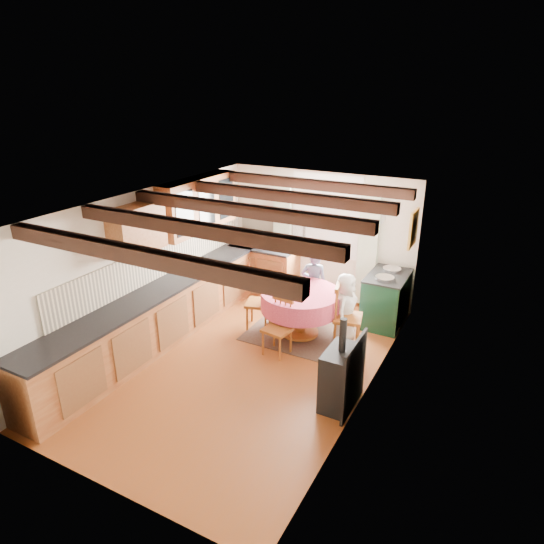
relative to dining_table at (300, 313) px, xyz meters
The scene contains 41 objects.
floor 1.22m from the dining_table, 108.14° to the right, with size 3.60×5.50×0.00m, color brown.
ceiling 2.32m from the dining_table, 108.14° to the right, with size 3.60×5.50×0.00m, color white.
wall_back 1.87m from the dining_table, 102.34° to the left, with size 3.60×0.00×2.40m, color silver.
wall_front 3.95m from the dining_table, 95.35° to the right, with size 3.60×0.00×2.40m, color silver.
wall_left 2.56m from the dining_table, 153.00° to the right, with size 0.00×5.50×2.40m, color silver.
wall_right 1.99m from the dining_table, 37.42° to the right, with size 0.00×5.50×2.40m, color silver.
beam_a 3.67m from the dining_table, 96.64° to the right, with size 3.60×0.16×0.16m, color black.
beam_b 2.87m from the dining_table, 99.74° to the right, with size 3.60×0.16×0.16m, color black.
beam_c 2.25m from the dining_table, 108.14° to the right, with size 3.60×0.16×0.16m, color black.
beam_d 1.96m from the dining_table, 164.33° to the right, with size 3.60×0.16×0.16m, color black.
beam_e 2.15m from the dining_table, 111.87° to the left, with size 3.60×0.16×0.16m, color black.
splash_left 2.43m from the dining_table, 159.48° to the right, with size 0.02×4.50×0.55m, color beige.
splash_back 2.27m from the dining_table, 129.88° to the left, with size 1.40×0.02×0.55m, color beige.
base_cabinet_left 2.16m from the dining_table, 149.38° to the right, with size 0.60×5.30×0.88m, color #A1673B.
base_cabinet_back 1.95m from the dining_table, 136.29° to the left, with size 1.30×0.60×0.88m, color #A1673B.
worktop_left 2.21m from the dining_table, 149.11° to the right, with size 0.64×5.30×0.04m, color black.
worktop_back 2.00m from the dining_table, 136.71° to the left, with size 1.30×0.64×0.04m, color black.
wall_cabinet_glass 2.53m from the dining_table, behind, with size 0.34×1.80×0.90m, color #A1673B.
wall_cabinet_solid 2.87m from the dining_table, 144.86° to the right, with size 0.34×0.90×0.70m, color #A1673B.
window_frame 2.05m from the dining_table, 99.07° to the left, with size 1.34×0.03×1.54m, color white.
window_pane 2.06m from the dining_table, 99.04° to the left, with size 1.20×0.01×1.40m, color white.
curtain_left 2.04m from the dining_table, 125.65° to the left, with size 0.35×0.10×2.10m, color silver.
curtain_right 1.80m from the dining_table, 69.17° to the left, with size 0.35×0.10×2.10m, color silver.
curtain_rod 2.40m from the dining_table, 99.56° to the left, with size 0.03×0.03×2.00m, color black.
wall_picture 2.27m from the dining_table, 40.39° to the left, with size 0.04×0.50×0.60m, color gold.
wall_plate 2.20m from the dining_table, 66.94° to the left, with size 0.30×0.30×0.02m, color silver.
rug 0.38m from the dining_table, ahead, with size 1.67×1.30×0.01m, color #473A2C.
dining_table is the anchor object (origin of this frame).
chair_near 0.71m from the dining_table, 94.83° to the right, with size 0.38×0.40×0.90m, color brown, non-canonical shape.
chair_left 0.74m from the dining_table, behind, with size 0.41×0.43×0.96m, color brown, non-canonical shape.
chair_right 0.80m from the dining_table, ahead, with size 0.44×0.46×1.03m, color brown, non-canonical shape.
aga_range 1.55m from the dining_table, 44.10° to the left, with size 0.64×0.98×0.91m, color black, non-canonical shape.
cast_iron_stove 1.90m from the dining_table, 49.74° to the right, with size 0.37×0.62×1.24m, color black, non-canonical shape.
child_far 0.77m from the dining_table, 96.92° to the left, with size 0.45×0.29×1.22m, color #495168.
child_right 0.74m from the dining_table, 13.17° to the left, with size 0.56×0.36×1.15m, color silver.
bowl_a 0.45m from the dining_table, 165.04° to the left, with size 0.20×0.20×0.05m, color silver.
bowl_b 0.45m from the dining_table, 94.36° to the right, with size 0.21×0.21×0.07m, color silver.
cup 0.44m from the dining_table, 106.30° to the right, with size 0.10×0.10×0.10m, color silver.
canister_tall 2.32m from the dining_table, 142.27° to the left, with size 0.15×0.15×0.26m, color #262628.
canister_wide 2.16m from the dining_table, 135.70° to the left, with size 0.16×0.16×0.18m, color #262628.
canister_slim 1.84m from the dining_table, 131.02° to the left, with size 0.11×0.11×0.30m, color #262628.
Camera 1 is at (3.21, -5.27, 3.88)m, focal length 31.58 mm.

